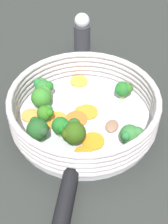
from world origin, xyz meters
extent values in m
plane|color=#252826|center=(0.00, 0.00, 0.00)|extent=(4.00, 4.00, 0.00)
cylinder|color=#B2B5B7|center=(0.00, 0.00, 0.01)|extent=(0.29, 0.29, 0.02)
torus|color=#B7ADB0|center=(0.00, 0.00, 0.02)|extent=(0.30, 0.30, 0.01)
torus|color=#B7ADB0|center=(0.00, 0.00, 0.03)|extent=(0.30, 0.30, 0.01)
torus|color=#B7ADB0|center=(0.00, 0.00, 0.05)|extent=(0.30, 0.30, 0.01)
torus|color=#B7ADB0|center=(0.00, 0.00, 0.06)|extent=(0.30, 0.30, 0.01)
torus|color=#B7ADB0|center=(0.00, 0.00, 0.07)|extent=(0.30, 0.30, 0.01)
cylinder|color=black|center=(0.08, -0.22, 0.03)|extent=(0.08, 0.17, 0.03)
sphere|color=#AEB2B3|center=(0.02, -0.14, 0.02)|extent=(0.01, 0.01, 0.01)
sphere|color=#B1B5B2|center=(0.07, -0.12, 0.02)|extent=(0.01, 0.01, 0.01)
cylinder|color=orange|center=(0.05, -0.05, 0.02)|extent=(0.05, 0.05, 0.00)
cylinder|color=orange|center=(-0.06, 0.10, 0.02)|extent=(0.06, 0.06, 0.01)
cylinder|color=orange|center=(-0.01, 0.01, 0.02)|extent=(0.04, 0.04, 0.00)
cylinder|color=orange|center=(0.04, -0.08, 0.02)|extent=(0.05, 0.05, 0.00)
cylinder|color=orange|center=(-0.04, -0.04, 0.02)|extent=(0.07, 0.07, 0.00)
cylinder|color=orange|center=(-0.10, -0.05, 0.02)|extent=(0.05, 0.05, 0.01)
cylinder|color=orange|center=(0.00, 0.02, 0.02)|extent=(0.06, 0.06, 0.00)
cylinder|color=#D85F22|center=(-0.01, -0.01, 0.02)|extent=(0.06, 0.06, 0.00)
cylinder|color=#7EA861|center=(0.11, -0.02, 0.02)|extent=(0.01, 0.01, 0.02)
sphere|color=#2C662E|center=(0.11, -0.02, 0.04)|extent=(0.04, 0.04, 0.04)
sphere|color=#246530|center=(0.11, -0.04, 0.05)|extent=(0.02, 0.02, 0.02)
sphere|color=#2F6330|center=(0.12, -0.02, 0.05)|extent=(0.02, 0.02, 0.02)
cylinder|color=#73A360|center=(-0.02, -0.06, 0.02)|extent=(0.01, 0.01, 0.02)
sphere|color=#1D5C1F|center=(-0.02, -0.06, 0.04)|extent=(0.03, 0.03, 0.03)
sphere|color=#146426|center=(-0.01, -0.06, 0.04)|extent=(0.02, 0.02, 0.02)
sphere|color=#1D6521|center=(-0.01, -0.06, 0.05)|extent=(0.02, 0.02, 0.02)
sphere|color=#155916|center=(-0.01, -0.07, 0.05)|extent=(0.02, 0.02, 0.02)
cylinder|color=#8AAB65|center=(0.05, 0.09, 0.02)|extent=(0.01, 0.01, 0.02)
sphere|color=#205E21|center=(0.05, 0.09, 0.04)|extent=(0.03, 0.03, 0.03)
sphere|color=#285B1D|center=(0.06, 0.10, 0.04)|extent=(0.02, 0.02, 0.02)
sphere|color=#17611E|center=(0.04, 0.08, 0.04)|extent=(0.02, 0.02, 0.02)
cylinder|color=#6B9748|center=(-0.05, -0.09, 0.02)|extent=(0.01, 0.01, 0.02)
sphere|color=#1C471D|center=(-0.05, -0.09, 0.04)|extent=(0.04, 0.04, 0.04)
sphere|color=#1F3D21|center=(-0.03, -0.10, 0.05)|extent=(0.02, 0.02, 0.02)
sphere|color=#144C1A|center=(-0.06, -0.08, 0.05)|extent=(0.02, 0.02, 0.02)
cylinder|color=#81AD69|center=(0.02, -0.07, 0.02)|extent=(0.01, 0.01, 0.02)
sphere|color=#28470F|center=(0.02, -0.07, 0.04)|extent=(0.04, 0.04, 0.04)
sphere|color=#1F5018|center=(0.01, -0.06, 0.05)|extent=(0.02, 0.02, 0.02)
sphere|color=#2D400E|center=(0.01, -0.08, 0.05)|extent=(0.02, 0.02, 0.02)
cylinder|color=#8EB56B|center=(-0.09, -0.01, 0.02)|extent=(0.01, 0.01, 0.02)
sphere|color=#2E6E23|center=(-0.09, -0.01, 0.04)|extent=(0.04, 0.04, 0.04)
sphere|color=#346722|center=(-0.10, 0.00, 0.05)|extent=(0.02, 0.02, 0.02)
sphere|color=#376B2B|center=(-0.09, 0.00, 0.05)|extent=(0.03, 0.03, 0.03)
cylinder|color=#629049|center=(-0.06, -0.05, 0.02)|extent=(0.02, 0.02, 0.02)
sphere|color=#2B6319|center=(-0.06, -0.05, 0.04)|extent=(0.03, 0.03, 0.03)
sphere|color=#226422|center=(-0.06, -0.04, 0.05)|extent=(0.02, 0.02, 0.02)
sphere|color=#276314|center=(-0.05, -0.05, 0.05)|extent=(0.02, 0.02, 0.02)
cylinder|color=#86A56E|center=(-0.11, 0.02, 0.02)|extent=(0.01, 0.01, 0.02)
sphere|color=#276628|center=(-0.11, 0.02, 0.04)|extent=(0.04, 0.04, 0.04)
sphere|color=#2E6823|center=(-0.12, 0.02, 0.05)|extent=(0.02, 0.02, 0.02)
sphere|color=#1D641E|center=(-0.10, 0.02, 0.05)|extent=(0.02, 0.02, 0.02)
sphere|color=#1D6A2D|center=(-0.12, 0.02, 0.05)|extent=(0.02, 0.02, 0.02)
ellipsoid|color=#805E49|center=(0.06, 0.00, 0.02)|extent=(0.03, 0.04, 0.01)
cylinder|color=#333338|center=(-0.13, 0.24, 0.04)|extent=(0.04, 0.04, 0.07)
sphere|color=silver|center=(-0.13, 0.24, 0.09)|extent=(0.04, 0.04, 0.04)
camera|label=1|loc=(0.21, -0.40, 0.48)|focal=50.00mm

